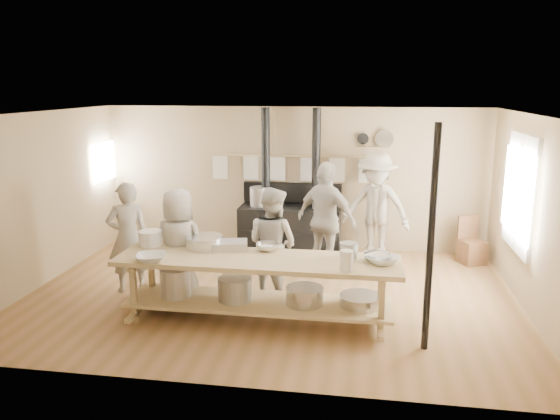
{
  "coord_description": "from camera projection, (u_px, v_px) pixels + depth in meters",
  "views": [
    {
      "loc": [
        1.3,
        -7.34,
        2.99
      ],
      "look_at": [
        0.11,
        0.2,
        1.23
      ],
      "focal_mm": 35.0,
      "sensor_mm": 36.0,
      "label": 1
    }
  ],
  "objects": [
    {
      "name": "cook_center",
      "position": [
        179.0,
        247.0,
        7.51
      ],
      "size": [
        0.85,
        0.61,
        1.61
      ],
      "primitive_type": "imported",
      "rotation": [
        0.0,
        0.0,
        3.02
      ],
      "color": "#ACA398",
      "rests_on": "ground"
    },
    {
      "name": "support_post",
      "position": [
        431.0,
        241.0,
        6.03
      ],
      "size": [
        0.08,
        0.08,
        2.6
      ],
      "primitive_type": "cylinder",
      "color": "black",
      "rests_on": "ground"
    },
    {
      "name": "mixing_bowl_large",
      "position": [
        204.0,
        242.0,
        7.3
      ],
      "size": [
        0.64,
        0.64,
        0.16
      ],
      "primitive_type": "cylinder",
      "rotation": [
        0.0,
        0.0,
        -0.33
      ],
      "color": "silver",
      "rests_on": "prep_table"
    },
    {
      "name": "bowl_steel_b",
      "position": [
        377.0,
        257.0,
        6.74
      ],
      "size": [
        0.45,
        0.45,
        0.1
      ],
      "primitive_type": "imported",
      "rotation": [
        0.0,
        0.0,
        3.64
      ],
      "color": "silver",
      "rests_on": "prep_table"
    },
    {
      "name": "cook_by_window",
      "position": [
        376.0,
        207.0,
        9.34
      ],
      "size": [
        1.38,
        1.07,
        1.88
      ],
      "primitive_type": "imported",
      "rotation": [
        0.0,
        0.0,
        -0.35
      ],
      "color": "#ACA398",
      "rests_on": "ground"
    },
    {
      "name": "bowl_steel_a",
      "position": [
        267.0,
        247.0,
        7.18
      ],
      "size": [
        0.4,
        0.4,
        0.09
      ],
      "primitive_type": "imported",
      "rotation": [
        0.0,
        0.0,
        1.1
      ],
      "color": "silver",
      "rests_on": "prep_table"
    },
    {
      "name": "bowl_white_a",
      "position": [
        151.0,
        258.0,
        6.74
      ],
      "size": [
        0.47,
        0.47,
        0.09
      ],
      "primitive_type": "imported",
      "rotation": [
        0.0,
        0.0,
        0.36
      ],
      "color": "white",
      "rests_on": "prep_table"
    },
    {
      "name": "bowl_white_b",
      "position": [
        382.0,
        260.0,
        6.65
      ],
      "size": [
        0.55,
        0.55,
        0.1
      ],
      "primitive_type": "imported",
      "rotation": [
        0.0,
        0.0,
        2.35
      ],
      "color": "white",
      "rests_on": "prep_table"
    },
    {
      "name": "left_opening",
      "position": [
        104.0,
        162.0,
        10.02
      ],
      "size": [
        0.0,
        0.9,
        0.9
      ],
      "color": "white",
      "rests_on": "ground"
    },
    {
      "name": "cook_right",
      "position": [
        326.0,
        220.0,
        8.52
      ],
      "size": [
        1.15,
        0.94,
        1.83
      ],
      "primitive_type": "imported",
      "rotation": [
        0.0,
        0.0,
        2.6
      ],
      "color": "#ACA398",
      "rests_on": "ground"
    },
    {
      "name": "ground",
      "position": [
        270.0,
        295.0,
        7.94
      ],
      "size": [
        7.0,
        7.0,
        0.0
      ],
      "primitive_type": "plane",
      "color": "brown",
      "rests_on": "ground"
    },
    {
      "name": "room_shell",
      "position": [
        270.0,
        185.0,
        7.57
      ],
      "size": [
        7.0,
        7.0,
        7.0
      ],
      "color": "tan",
      "rests_on": "ground"
    },
    {
      "name": "back_wall_shelf",
      "position": [
        375.0,
        142.0,
        9.61
      ],
      "size": [
        0.63,
        0.14,
        0.32
      ],
      "color": "tan",
      "rests_on": "ground"
    },
    {
      "name": "deep_bowl_enamel",
      "position": [
        150.0,
        238.0,
        7.41
      ],
      "size": [
        0.33,
        0.33,
        0.2
      ],
      "primitive_type": "cylinder",
      "rotation": [
        0.0,
        0.0,
        0.05
      ],
      "color": "white",
      "rests_on": "prep_table"
    },
    {
      "name": "prep_table",
      "position": [
        257.0,
        283.0,
        6.95
      ],
      "size": [
        3.6,
        0.9,
        0.85
      ],
      "color": "tan",
      "rests_on": "ground"
    },
    {
      "name": "pitcher",
      "position": [
        347.0,
        261.0,
        6.38
      ],
      "size": [
        0.18,
        0.18,
        0.24
      ],
      "primitive_type": "cylinder",
      "rotation": [
        0.0,
        0.0,
        0.16
      ],
      "color": "white",
      "rests_on": "prep_table"
    },
    {
      "name": "window_right",
      "position": [
        520.0,
        193.0,
        7.65
      ],
      "size": [
        0.09,
        1.5,
        1.65
      ],
      "color": "beige",
      "rests_on": "ground"
    },
    {
      "name": "bucket_galv",
      "position": [
        349.0,
        251.0,
        6.84
      ],
      "size": [
        0.23,
        0.23,
        0.2
      ],
      "primitive_type": "cylinder",
      "rotation": [
        0.0,
        0.0,
        -0.03
      ],
      "color": "gray",
      "rests_on": "prep_table"
    },
    {
      "name": "cook_far_left",
      "position": [
        128.0,
        237.0,
        7.94
      ],
      "size": [
        0.71,
        0.65,
        1.63
      ],
      "primitive_type": "imported",
      "rotation": [
        0.0,
        0.0,
        3.72
      ],
      "color": "#ACA398",
      "rests_on": "ground"
    },
    {
      "name": "cook_left",
      "position": [
        272.0,
        243.0,
        7.67
      ],
      "size": [
        0.98,
        0.92,
        1.61
      ],
      "primitive_type": "imported",
      "rotation": [
        0.0,
        0.0,
        2.62
      ],
      "color": "#ACA398",
      "rests_on": "ground"
    },
    {
      "name": "towel_rail",
      "position": [
        293.0,
        165.0,
        9.9
      ],
      "size": [
        3.0,
        0.04,
        0.47
      ],
      "color": "tan",
      "rests_on": "ground"
    },
    {
      "name": "roasting_pan",
      "position": [
        230.0,
        245.0,
        7.25
      ],
      "size": [
        0.52,
        0.41,
        0.1
      ],
      "primitive_type": "cube",
      "rotation": [
        0.0,
        0.0,
        0.22
      ],
      "color": "#B2B2B7",
      "rests_on": "prep_table"
    },
    {
      "name": "stove",
      "position": [
        290.0,
        224.0,
        9.86
      ],
      "size": [
        1.9,
        0.75,
        2.6
      ],
      "color": "black",
      "rests_on": "ground"
    },
    {
      "name": "chair",
      "position": [
        471.0,
        250.0,
        9.3
      ],
      "size": [
        0.49,
        0.49,
        0.8
      ],
      "rotation": [
        0.0,
        0.0,
        0.41
      ],
      "color": "brown",
      "rests_on": "ground"
    }
  ]
}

